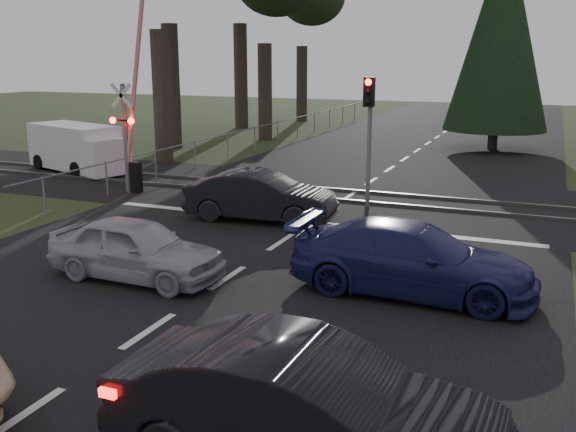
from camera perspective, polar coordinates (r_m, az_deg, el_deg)
The scene contains 15 objects.
ground at distance 11.78m, azimuth -12.28°, elevation -9.97°, with size 120.00×120.00×0.00m, color #2D3819.
road at distance 20.35m, azimuth 3.74°, elevation 0.61°, with size 14.00×100.00×0.01m, color black.
rail_corridor at distance 22.21m, azimuth 5.39°, elevation 1.73°, with size 120.00×8.00×0.01m, color black.
stop_line at distance 18.70m, azimuth 1.97°, elevation -0.55°, with size 13.00×0.35×0.00m, color silver.
rail_near at distance 21.46m, azimuth 4.76°, elevation 1.42°, with size 120.00×0.12×0.10m, color #59544C.
rail_far at distance 22.95m, azimuth 5.98°, elevation 2.23°, with size 120.00×0.12×0.10m, color #59544C.
crossing_signal at distance 23.13m, azimuth -13.82°, elevation 7.03°, with size 1.62×0.38×6.96m.
traffic_signal_center at distance 20.25m, azimuth 7.20°, elevation 8.50°, with size 0.32×0.48×4.10m.
conifer_tree at distance 34.91m, azimuth 18.42°, elevation 15.45°, with size 5.20×5.20×11.00m.
fence_left at distance 34.62m, azimuth -1.91°, elevation 6.21°, with size 0.10×36.00×1.20m, color slate, non-canonical shape.
dark_hatchback at distance 7.70m, azimuth 1.58°, elevation -16.91°, with size 1.63×4.68×1.54m, color black.
silver_car at distance 14.26m, azimuth -13.34°, elevation -2.86°, with size 1.59×3.96×1.35m, color #A9AAB1.
blue_sedan at distance 13.28m, azimuth 10.97°, elevation -3.78°, with size 2.02×4.97×1.44m, color #1A1D4F.
dark_car_far at distance 18.82m, azimuth -2.46°, elevation 1.76°, with size 1.53×4.39×1.45m, color black.
white_van at distance 28.19m, azimuth -18.04°, elevation 5.74°, with size 5.26×3.23×1.94m.
Camera 1 is at (6.27, -8.78, 4.74)m, focal length 40.00 mm.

